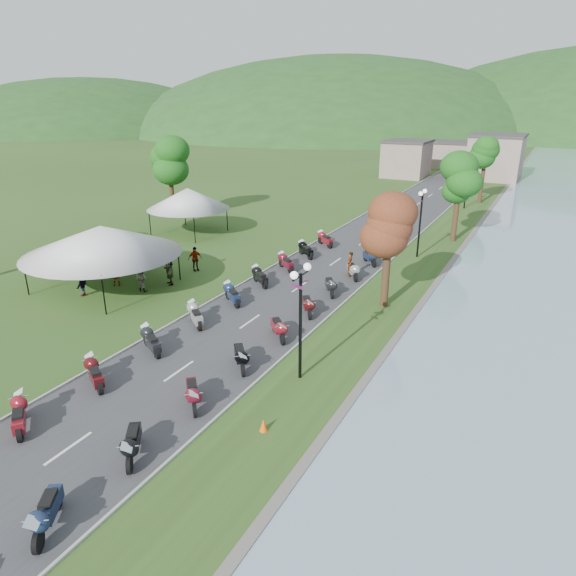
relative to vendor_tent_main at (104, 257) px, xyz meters
The scene contains 11 objects.
road 20.81m from the vendor_tent_main, 58.23° to the left, with size 7.00×120.00×0.02m, color #3C3C3F.
hills_backdrop 177.96m from the vendor_tent_main, 86.49° to the left, with size 360.00×120.00×76.00m, color #285621, non-canonical shape.
far_building 63.25m from the vendor_tent_main, 81.90° to the left, with size 18.00×16.00×5.00m, color gray.
moto_row_left 11.29m from the vendor_tent_main, 40.30° to the right, with size 2.60×47.14×1.10m, color #331411, non-canonical shape.
moto_row_right 13.28m from the vendor_tent_main, ahead, with size 2.60×40.04×1.10m, color #331411, non-canonical shape.
vendor_tent_main is the anchor object (origin of this frame).
vendor_tent_side 13.91m from the vendor_tent_main, 105.74° to the left, with size 4.77×4.77×4.00m, color silver, non-canonical shape.
tree_lakeside 17.48m from the vendor_tent_main, 17.14° to the left, with size 2.56×2.56×7.10m, color #206A1A, non-canonical shape.
pedestrian_a 2.08m from the vendor_tent_main, 52.94° to the left, with size 0.65×0.47×1.77m, color slate.
pedestrian_b 3.22m from the vendor_tent_main, 11.62° to the left, with size 0.76×0.42×1.56m, color slate.
pedestrian_c 2.70m from the vendor_tent_main, 96.16° to the right, with size 1.00×0.41×1.55m, color slate.
Camera 1 is at (13.55, 0.51, 11.50)m, focal length 32.00 mm.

